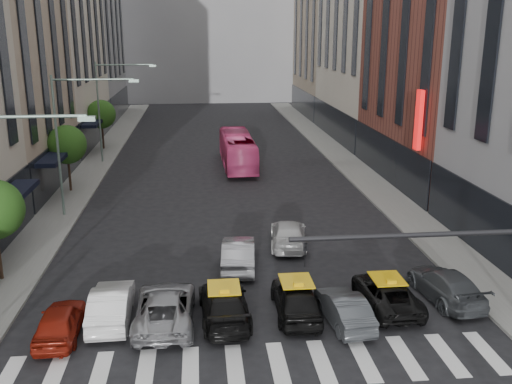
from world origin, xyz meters
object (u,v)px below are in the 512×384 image
object	(u,v)px
car_red	(60,321)
taxi_left	(224,304)
streetlamp_far	(109,98)
taxi_center	(296,298)
car_white_front	(111,304)
streetlamp_mid	(72,127)
bus	(237,150)

from	to	relation	value
car_red	taxi_left	size ratio (longest dim) A/B	0.80
streetlamp_far	taxi_center	bearing A→B (deg)	-68.85
car_red	taxi_center	xyz separation A→B (m)	(9.61, 0.88, 0.10)
car_white_front	taxi_left	distance (m)	4.72
car_red	car_white_front	size ratio (longest dim) A/B	0.87
streetlamp_mid	car_red	world-z (taller)	streetlamp_mid
taxi_center	streetlamp_far	bearing A→B (deg)	-67.97
streetlamp_mid	car_white_front	xyz separation A→B (m)	(4.14, -14.51, -5.16)
car_red	car_white_front	xyz separation A→B (m)	(1.84, 1.16, 0.07)
streetlamp_far	taxi_left	bearing A→B (deg)	-74.02
bus	car_red	bearing A→B (deg)	71.35
taxi_left	bus	distance (m)	28.04
streetlamp_mid	taxi_center	distance (m)	19.67
taxi_left	car_red	bearing A→B (deg)	4.48
streetlamp_far	car_white_front	size ratio (longest dim) A/B	1.99
streetlamp_far	car_white_front	bearing A→B (deg)	-82.28
streetlamp_mid	car_white_front	world-z (taller)	streetlamp_mid
taxi_left	streetlamp_far	bearing A→B (deg)	-76.50
streetlamp_far	bus	world-z (taller)	streetlamp_far
car_white_front	taxi_center	world-z (taller)	taxi_center
streetlamp_far	taxi_left	distance (m)	32.53
streetlamp_mid	streetlamp_far	distance (m)	16.00
taxi_center	bus	world-z (taller)	bus
streetlamp_mid	taxi_left	distance (m)	18.06
streetlamp_far	streetlamp_mid	bearing A→B (deg)	-90.00
car_red	car_white_front	bearing A→B (deg)	-148.54
streetlamp_far	taxi_center	xyz separation A→B (m)	(11.91, -30.79, -5.13)
car_white_front	taxi_left	size ratio (longest dim) A/B	0.92
car_red	bus	world-z (taller)	bus
taxi_center	car_white_front	bearing A→B (deg)	-1.16
streetlamp_far	taxi_center	world-z (taller)	streetlamp_far
streetlamp_mid	bus	xyz separation A→B (m)	(11.36, 13.04, -4.38)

